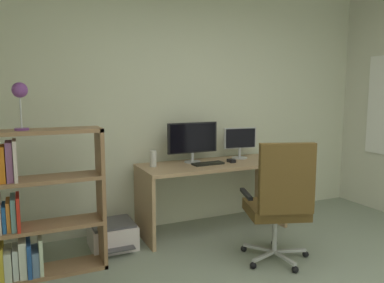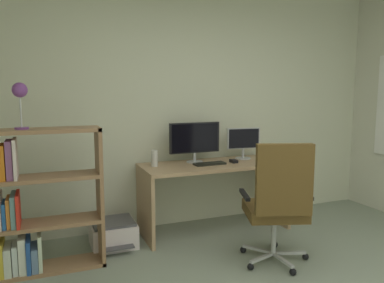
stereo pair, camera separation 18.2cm
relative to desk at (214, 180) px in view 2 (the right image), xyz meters
name	(u,v)px [view 2 (the right image)]	position (x,y,z in m)	size (l,w,h in m)	color
wall_back	(189,104)	(-0.14, 0.42, 0.82)	(4.81, 0.10, 2.76)	beige
desk	(214,180)	(0.00, 0.00, 0.00)	(1.60, 0.64, 0.75)	tan
monitor_main	(195,139)	(-0.18, 0.13, 0.45)	(0.58, 0.18, 0.44)	#B2B5B7
monitor_secondary	(243,140)	(0.42, 0.13, 0.40)	(0.39, 0.18, 0.36)	#B2B5B7
keyboard	(210,164)	(-0.08, -0.05, 0.20)	(0.34, 0.13, 0.02)	black
computer_mouse	(234,161)	(0.21, -0.04, 0.21)	(0.06, 0.10, 0.03)	black
desktop_speaker	(154,158)	(-0.65, 0.08, 0.28)	(0.07, 0.07, 0.17)	silver
office_chair	(278,201)	(0.14, -1.01, 0.03)	(0.66, 0.66, 1.11)	#B7BABC
bookshelf	(32,208)	(-1.84, -0.33, 0.00)	(0.90, 0.29, 1.22)	#956D4A
desk_lamp	(20,94)	(-1.88, -0.33, 0.95)	(0.12, 0.12, 0.38)	#7B3E91
printer	(113,233)	(-1.12, -0.02, -0.43)	(0.43, 0.49, 0.26)	silver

